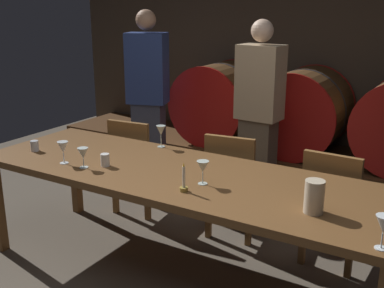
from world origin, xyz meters
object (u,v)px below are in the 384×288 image
(wine_glass_right, at_px, (203,167))
(guest_center, at_px, (259,118))
(pitcher, at_px, (314,197))
(dining_table, at_px, (180,181))
(wine_barrel_center, at_px, (303,112))
(cup_left, at_px, (35,146))
(wine_barrel_left, at_px, (220,102))
(wine_glass_far_right, at_px, (384,225))
(wine_glass_center, at_px, (161,131))
(wine_glass_left, at_px, (83,154))
(wine_glass_far_left, at_px, (63,148))
(cup_right, at_px, (105,160))
(chair_right, at_px, (333,203))
(candle_center, at_px, (184,184))
(guest_left, at_px, (148,101))
(chair_center, at_px, (233,180))
(chair_left, at_px, (136,162))

(wine_glass_right, bearing_deg, guest_center, 99.24)
(pitcher, bearing_deg, dining_table, 170.09)
(wine_barrel_center, height_order, pitcher, wine_barrel_center)
(cup_left, bearing_deg, wine_barrel_left, 78.00)
(pitcher, bearing_deg, wine_glass_far_right, -30.31)
(wine_glass_center, distance_m, cup_left, 0.96)
(wine_glass_left, distance_m, wine_glass_far_right, 1.95)
(wine_glass_far_left, relative_size, cup_right, 1.81)
(wine_glass_far_left, bearing_deg, cup_right, 20.02)
(wine_barrel_center, bearing_deg, pitcher, -70.38)
(wine_glass_left, bearing_deg, chair_right, 32.58)
(dining_table, bearing_deg, cup_left, -171.92)
(guest_center, bearing_deg, candle_center, 100.96)
(wine_barrel_center, distance_m, cup_right, 2.25)
(wine_barrel_left, bearing_deg, chair_right, -39.22)
(wine_barrel_center, distance_m, guest_left, 1.54)
(chair_right, relative_size, wine_glass_far_left, 5.55)
(wine_barrel_center, height_order, cup_left, wine_barrel_center)
(chair_center, xyz_separation_m, chair_right, (0.81, -0.04, 0.00))
(guest_center, height_order, wine_glass_left, guest_center)
(cup_left, bearing_deg, wine_glass_right, 2.44)
(guest_left, height_order, wine_glass_left, guest_left)
(pitcher, bearing_deg, chair_center, 135.74)
(wine_glass_far_left, distance_m, wine_glass_left, 0.18)
(chair_left, relative_size, wine_glass_right, 5.86)
(chair_left, relative_size, wine_glass_far_left, 5.55)
(wine_barrel_center, bearing_deg, candle_center, -89.66)
(chair_left, height_order, wine_glass_right, wine_glass_right)
(chair_center, distance_m, wine_glass_far_right, 1.75)
(dining_table, height_order, guest_center, guest_center)
(wine_barrel_left, bearing_deg, dining_table, -69.54)
(chair_left, height_order, guest_center, guest_center)
(dining_table, relative_size, guest_center, 1.70)
(wine_barrel_center, relative_size, wine_glass_right, 5.63)
(wine_barrel_center, bearing_deg, guest_left, -150.69)
(chair_right, height_order, wine_glass_far_left, wine_glass_far_left)
(wine_glass_far_left, bearing_deg, dining_table, 18.45)
(wine_barrel_left, distance_m, chair_center, 1.53)
(wine_glass_far_right, height_order, cup_right, wine_glass_far_right)
(chair_left, height_order, wine_glass_far_right, wine_glass_far_right)
(guest_left, relative_size, wine_glass_far_right, 10.94)
(wine_glass_far_right, bearing_deg, chair_right, 114.09)
(wine_barrel_center, relative_size, dining_table, 0.29)
(wine_glass_right, bearing_deg, wine_glass_left, -169.76)
(chair_left, height_order, chair_center, same)
(chair_left, bearing_deg, wine_glass_far_left, 91.34)
(chair_center, relative_size, wine_glass_far_right, 5.35)
(dining_table, distance_m, guest_center, 1.30)
(cup_left, relative_size, cup_right, 0.92)
(dining_table, bearing_deg, wine_barrel_center, 84.67)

